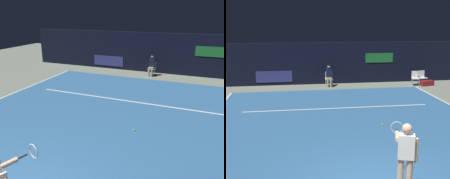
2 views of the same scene
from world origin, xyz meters
TOP-DOWN VIEW (x-y plane):
  - ground_plane at (0.00, 4.98)m, footprint 34.32×34.32m
  - court_surface at (0.00, 4.98)m, footprint 10.85×11.97m
  - line_service at (0.00, 7.08)m, footprint 8.46×0.10m
  - back_wall at (-0.00, 12.89)m, footprint 17.75×0.33m
  - line_judge_on_chair at (0.20, 11.91)m, footprint 0.46×0.54m
  - tennis_ball at (1.34, 4.49)m, footprint 0.07×0.07m

SIDE VIEW (x-z plane):
  - ground_plane at x=0.00m, z-range 0.00..0.00m
  - court_surface at x=0.00m, z-range 0.00..0.01m
  - line_service at x=0.00m, z-range 0.01..0.02m
  - tennis_ball at x=1.34m, z-range 0.01..0.08m
  - line_judge_on_chair at x=0.20m, z-range 0.03..1.35m
  - back_wall at x=0.00m, z-range 0.00..2.60m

